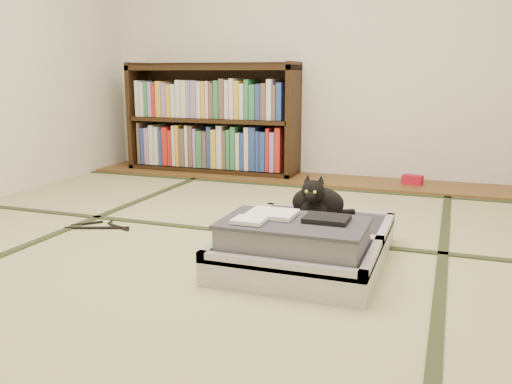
% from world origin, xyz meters
% --- Properties ---
extents(floor, '(4.50, 4.50, 0.00)m').
position_xyz_m(floor, '(0.00, 0.00, 0.00)').
color(floor, '#C0BB80').
rests_on(floor, ground).
extents(wood_strip, '(4.00, 0.50, 0.02)m').
position_xyz_m(wood_strip, '(0.00, 2.00, 0.01)').
color(wood_strip, brown).
rests_on(wood_strip, ground).
extents(red_item, '(0.17, 0.12, 0.07)m').
position_xyz_m(red_item, '(0.73, 2.03, 0.06)').
color(red_item, '#B70E26').
rests_on(red_item, wood_strip).
extents(tatami_borders, '(4.00, 4.50, 0.01)m').
position_xyz_m(tatami_borders, '(0.00, 0.49, 0.00)').
color(tatami_borders, '#2D381E').
rests_on(tatami_borders, ground).
extents(bookcase, '(1.52, 0.35, 0.98)m').
position_xyz_m(bookcase, '(-0.98, 2.07, 0.45)').
color(bookcase, black).
rests_on(bookcase, wood_strip).
extents(suitcase, '(0.69, 0.93, 0.27)m').
position_xyz_m(suitcase, '(0.40, 0.04, 0.10)').
color(suitcase, silver).
rests_on(suitcase, floor).
extents(cat, '(0.31, 0.31, 0.25)m').
position_xyz_m(cat, '(0.38, 0.34, 0.23)').
color(cat, black).
rests_on(cat, suitcase).
extents(cable_coil, '(0.10, 0.10, 0.02)m').
position_xyz_m(cable_coil, '(0.56, 0.37, 0.14)').
color(cable_coil, white).
rests_on(cable_coil, suitcase).
extents(hanger, '(0.37, 0.23, 0.01)m').
position_xyz_m(hanger, '(-0.85, 0.22, 0.01)').
color(hanger, black).
rests_on(hanger, floor).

